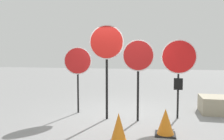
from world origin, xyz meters
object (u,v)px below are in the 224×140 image
at_px(stop_sign_0, 78,64).
at_px(stop_sign_2, 138,61).
at_px(storage_crate, 216,105).
at_px(stop_sign_1, 107,49).
at_px(traffic_cone_0, 119,130).
at_px(traffic_cone_1, 165,122).
at_px(stop_sign_3, 179,61).

height_order(stop_sign_0, stop_sign_2, stop_sign_2).
xyz_separation_m(stop_sign_0, storage_crate, (4.08, 0.90, -1.25)).
bearing_deg(stop_sign_1, storage_crate, 11.83).
relative_size(stop_sign_0, stop_sign_2, 0.92).
distance_m(traffic_cone_0, traffic_cone_1, 1.22).
bearing_deg(traffic_cone_0, stop_sign_2, 82.76).
height_order(stop_sign_1, stop_sign_3, stop_sign_1).
bearing_deg(traffic_cone_0, stop_sign_1, 111.27).
xyz_separation_m(traffic_cone_0, storage_crate, (2.45, 2.98, -0.07)).
xyz_separation_m(stop_sign_1, stop_sign_2, (0.85, -0.01, -0.31)).
relative_size(stop_sign_0, traffic_cone_1, 3.42).
bearing_deg(stop_sign_1, stop_sign_0, 144.45).
relative_size(stop_sign_0, stop_sign_3, 0.92).
distance_m(stop_sign_0, traffic_cone_1, 3.08).
xyz_separation_m(traffic_cone_0, traffic_cone_1, (0.90, 0.82, -0.04)).
bearing_deg(traffic_cone_0, storage_crate, 50.64).
bearing_deg(stop_sign_1, traffic_cone_1, -39.73).
bearing_deg(stop_sign_2, storage_crate, 26.80).
bearing_deg(stop_sign_3, stop_sign_0, -177.84).
height_order(stop_sign_2, storage_crate, stop_sign_2).
relative_size(stop_sign_1, stop_sign_3, 1.18).
relative_size(stop_sign_0, traffic_cone_0, 3.04).
bearing_deg(traffic_cone_1, storage_crate, 54.48).
height_order(stop_sign_3, storage_crate, stop_sign_3).
xyz_separation_m(stop_sign_1, traffic_cone_1, (1.54, -0.82, -1.64)).
bearing_deg(storage_crate, traffic_cone_0, -129.36).
distance_m(stop_sign_1, storage_crate, 3.76).
distance_m(stop_sign_3, traffic_cone_1, 1.88).
bearing_deg(traffic_cone_1, stop_sign_1, 151.96).
xyz_separation_m(traffic_cone_1, storage_crate, (1.55, 2.16, -0.04)).
xyz_separation_m(stop_sign_2, stop_sign_3, (1.05, 0.48, -0.02)).
bearing_deg(stop_sign_3, stop_sign_1, -164.49).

